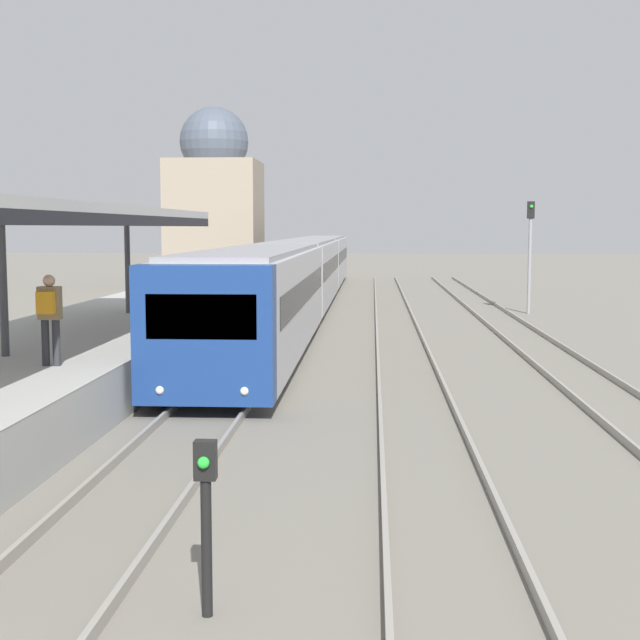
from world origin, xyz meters
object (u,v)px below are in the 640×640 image
Objects in this scene: person_on_platform at (49,312)px; signal_mast_far at (530,243)px; train_near at (302,270)px; signal_post_near at (206,507)px.

signal_mast_far reaches higher than person_on_platform.
train_near is (2.72, 23.83, -0.37)m from person_on_platform.
signal_post_near is at bearing -87.07° from train_near.
person_on_platform is 9.10m from signal_post_near.
signal_mast_far is (7.97, 29.38, 1.90)m from signal_post_near.
person_on_platform is at bearing -96.51° from train_near.
signal_mast_far reaches higher than signal_post_near.
signal_post_near is 0.36× the size of signal_mast_far.
person_on_platform is 23.98m from train_near.
person_on_platform is 1.01× the size of signal_post_near.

